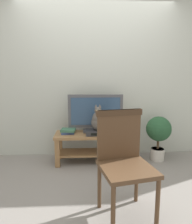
{
  "coord_description": "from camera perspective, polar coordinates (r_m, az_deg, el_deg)",
  "views": [
    {
      "loc": [
        -0.17,
        -2.55,
        1.33
      ],
      "look_at": [
        -0.01,
        0.46,
        0.8
      ],
      "focal_mm": 32.79,
      "sensor_mm": 36.0,
      "label": 1
    }
  ],
  "objects": [
    {
      "name": "ground_plane",
      "position": [
        2.88,
        0.74,
        -17.61
      ],
      "size": [
        12.0,
        12.0,
        0.0
      ],
      "primitive_type": "plane",
      "color": "gray"
    },
    {
      "name": "back_wall",
      "position": [
        3.47,
        -0.22,
        11.04
      ],
      "size": [
        7.0,
        0.12,
        2.8
      ],
      "primitive_type": "cube",
      "color": "#B7BCB2",
      "rests_on": "ground"
    },
    {
      "name": "tv_stand",
      "position": [
        3.22,
        -0.05,
        -8.23
      ],
      "size": [
        1.26,
        0.43,
        0.46
      ],
      "color": "olive",
      "rests_on": "ground"
    },
    {
      "name": "tv",
      "position": [
        3.2,
        -0.13,
        -0.23
      ],
      "size": [
        0.85,
        0.2,
        0.59
      ],
      "color": "#4C4C51",
      "rests_on": "tv_stand"
    },
    {
      "name": "media_box",
      "position": [
        3.11,
        0.47,
        -5.62
      ],
      "size": [
        0.36,
        0.24,
        0.07
      ],
      "color": "#2D2D30",
      "rests_on": "tv_stand"
    },
    {
      "name": "cat",
      "position": [
        3.05,
        0.51,
        -2.39
      ],
      "size": [
        0.19,
        0.31,
        0.4
      ],
      "color": "#514C47",
      "rests_on": "media_box"
    },
    {
      "name": "wooden_chair",
      "position": [
        2.02,
        7.61,
        -11.88
      ],
      "size": [
        0.56,
        0.56,
        1.01
      ],
      "color": "#513823",
      "rests_on": "ground"
    },
    {
      "name": "book_stack",
      "position": [
        3.18,
        -7.85,
        -5.3
      ],
      "size": [
        0.23,
        0.2,
        0.08
      ],
      "color": "#33477A",
      "rests_on": "tv_stand"
    },
    {
      "name": "potted_plant",
      "position": [
        3.4,
        17.04,
        -5.44
      ],
      "size": [
        0.39,
        0.39,
        0.71
      ],
      "color": "beige",
      "rests_on": "ground"
    }
  ]
}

